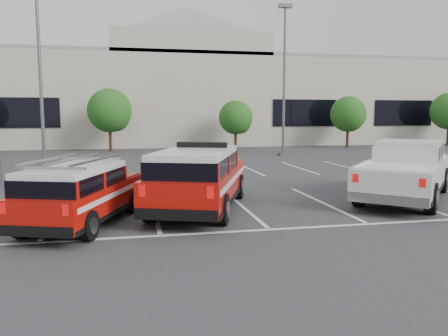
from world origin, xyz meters
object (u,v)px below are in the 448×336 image
object	(u,v)px
light_pole_left	(40,70)
light_pole_mid	(284,80)
tree_right	(349,115)
white_pickup	(405,176)
convention_building	(167,96)
tree_mid_left	(111,112)
ladder_suv	(81,198)
fire_chief_suv	(199,183)
tree_mid_right	(237,119)

from	to	relation	value
light_pole_left	light_pole_mid	size ratio (longest dim) A/B	1.00
tree_right	white_pickup	bearing A→B (deg)	-113.07
convention_building	light_pole_left	bearing A→B (deg)	-112.39
light_pole_mid	light_pole_left	bearing A→B (deg)	-165.07
convention_building	light_pole_mid	distance (m)	17.27
light_pole_left	white_pickup	bearing A→B (deg)	-40.91
light_pole_left	convention_building	bearing A→B (deg)	67.61
tree_mid_left	ladder_suv	distance (m)	23.55
tree_mid_left	white_pickup	world-z (taller)	tree_mid_left
tree_right	ladder_suv	world-z (taller)	tree_right
convention_building	white_pickup	size ratio (longest dim) A/B	9.73
light_pole_left	light_pole_mid	distance (m)	15.52
tree_right	fire_chief_suv	distance (m)	27.76
tree_mid_left	ladder_suv	world-z (taller)	tree_mid_left
tree_mid_left	tree_right	bearing A→B (deg)	-0.00
convention_building	tree_mid_left	world-z (taller)	convention_building
convention_building	ladder_suv	xyz separation A→B (m)	(-4.82, -33.25, -4.01)
convention_building	tree_mid_left	bearing A→B (deg)	-117.40
white_pickup	ladder_suv	size ratio (longest dim) A/B	1.28
tree_right	light_pole_mid	size ratio (longest dim) A/B	0.43
tree_right	ladder_suv	xyz separation A→B (m)	(-19.73, -23.43, -2.06)
tree_mid_left	light_pole_mid	bearing A→B (deg)	-26.92
tree_mid_right	light_pole_mid	xyz separation A→B (m)	(1.91, -6.05, 2.68)
tree_right	fire_chief_suv	size ratio (longest dim) A/B	0.73
light_pole_mid	convention_building	bearing A→B (deg)	113.26
tree_right	light_pole_mid	xyz separation A→B (m)	(-8.09, -6.05, 2.41)
tree_mid_right	light_pole_mid	world-z (taller)	light_pole_mid
light_pole_left	fire_chief_suv	xyz separation A→B (m)	(6.63, -12.22, -4.36)
tree_right	ladder_suv	distance (m)	30.70
ladder_suv	tree_mid_right	bearing A→B (deg)	86.77
ladder_suv	white_pickup	bearing A→B (deg)	27.43
convention_building	tree_mid_right	size ratio (longest dim) A/B	15.04
light_pole_mid	white_pickup	xyz separation A→B (m)	(-1.26, -15.91, -4.41)
tree_mid_left	ladder_suv	xyz separation A→B (m)	(0.27, -23.43, -2.33)
fire_chief_suv	convention_building	bearing A→B (deg)	107.44
tree_mid_left	light_pole_mid	size ratio (longest dim) A/B	0.47
tree_right	ladder_suv	size ratio (longest dim) A/B	0.92
white_pickup	light_pole_left	bearing A→B (deg)	-178.55
convention_building	fire_chief_suv	world-z (taller)	convention_building
tree_mid_left	tree_right	distance (m)	20.00
tree_right	tree_mid_right	bearing A→B (deg)	-180.00
white_pickup	tree_mid_left	bearing A→B (deg)	158.24
tree_mid_left	white_pickup	size ratio (longest dim) A/B	0.79
convention_building	white_pickup	bearing A→B (deg)	-80.07
fire_chief_suv	white_pickup	world-z (taller)	fire_chief_suv
white_pickup	tree_mid_right	bearing A→B (deg)	134.05
light_pole_mid	white_pickup	bearing A→B (deg)	-94.53
light_pole_left	white_pickup	distance (m)	18.71
light_pole_left	white_pickup	size ratio (longest dim) A/B	1.66
fire_chief_suv	white_pickup	xyz separation A→B (m)	(7.11, 0.31, -0.04)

